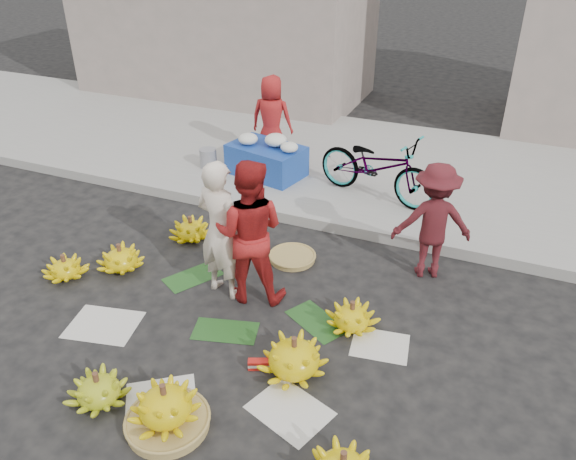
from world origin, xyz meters
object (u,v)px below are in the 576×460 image
at_px(bicycle, 377,166).
at_px(vendor_cream, 221,230).
at_px(banana_bunch_4, 294,357).
at_px(flower_table, 267,158).
at_px(banana_bunch_0, 65,268).

bearing_deg(bicycle, vendor_cream, 174.21).
xyz_separation_m(banana_bunch_4, vendor_cream, (-1.19, 0.86, 0.60)).
height_order(vendor_cream, bicycle, vendor_cream).
xyz_separation_m(flower_table, bicycle, (1.75, -0.12, 0.21)).
bearing_deg(banana_bunch_0, flower_table, 72.13).
bearing_deg(banana_bunch_4, vendor_cream, 144.06).
bearing_deg(banana_bunch_4, bicycle, 93.32).
distance_m(banana_bunch_4, bicycle, 3.58).
relative_size(banana_bunch_0, vendor_cream, 0.35).
bearing_deg(banana_bunch_0, vendor_cream, 14.53).
distance_m(vendor_cream, bicycle, 2.86).
distance_m(banana_bunch_4, vendor_cream, 1.59).
bearing_deg(flower_table, bicycle, 9.15).
height_order(banana_bunch_0, flower_table, flower_table).
height_order(banana_bunch_0, vendor_cream, vendor_cream).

